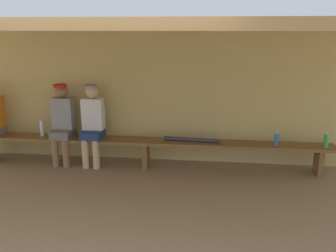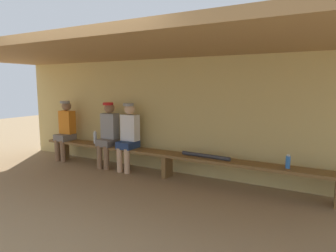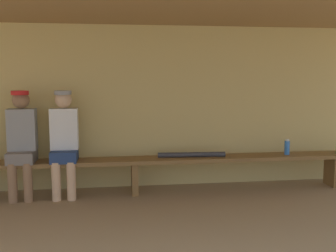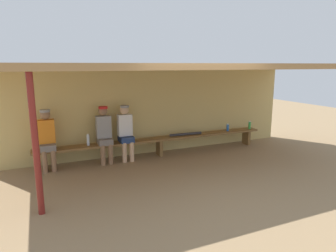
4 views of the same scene
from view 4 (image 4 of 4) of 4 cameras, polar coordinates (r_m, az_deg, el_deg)
The scene contains 12 objects.
ground_plane at distance 6.37m, azimuth 3.65°, elevation -9.43°, with size 24.00×24.00×0.00m, color #937754.
back_wall at distance 7.87m, azimuth -2.94°, elevation 2.95°, with size 8.00×0.20×2.20m, color tan.
dugout_roof at distance 6.57m, azimuth 1.06°, elevation 11.40°, with size 8.00×2.80×0.12m, color #9E7547.
support_post at distance 4.87m, azimuth -24.06°, elevation -3.53°, with size 0.10×0.10×2.20m, color maroon.
bench at distance 7.60m, azimuth -1.68°, elevation -2.84°, with size 6.00×0.36×0.46m.
player_rightmost at distance 7.00m, azimuth -22.20°, elevation -1.96°, with size 0.34×0.42×1.34m.
player_leftmost at distance 7.24m, azimuth -8.16°, elevation -0.76°, with size 0.34×0.42×1.34m.
player_middle at distance 7.13m, azimuth -12.14°, elevation -1.11°, with size 0.34×0.42×1.34m.
water_bottle_orange at distance 8.53m, azimuth 11.39°, elevation -0.27°, with size 0.07×0.07×0.21m.
water_bottle_clear at distance 8.93m, azimuth 15.38°, elevation 0.15°, with size 0.07×0.07×0.24m.
water_bottle_green at distance 7.11m, azimuth -15.09°, elevation -2.58°, with size 0.07×0.07×0.27m.
baseball_bat at distance 7.88m, azimuth 3.42°, elevation -1.54°, with size 0.07×0.07×0.89m, color #333338.
Camera 4 is at (-2.75, -5.27, 2.29)m, focal length 31.76 mm.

